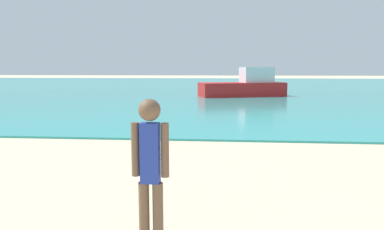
% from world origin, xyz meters
% --- Properties ---
extents(water, '(160.00, 60.00, 0.06)m').
position_xyz_m(water, '(0.00, 41.71, 0.03)').
color(water, teal).
rests_on(water, ground).
extents(person_standing, '(0.39, 0.23, 1.71)m').
position_xyz_m(person_standing, '(-0.22, 5.47, 0.97)').
color(person_standing, brown).
rests_on(person_standing, ground).
extents(boat_near, '(6.23, 3.72, 2.02)m').
position_xyz_m(boat_near, '(2.07, 27.39, 0.76)').
color(boat_near, red).
rests_on(boat_near, water).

